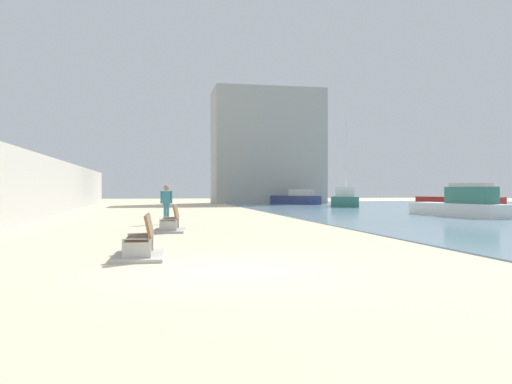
{
  "coord_description": "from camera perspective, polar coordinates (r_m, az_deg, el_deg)",
  "views": [
    {
      "loc": [
        -1.38,
        -9.63,
        1.54
      ],
      "look_at": [
        3.71,
        15.89,
        1.41
      ],
      "focal_mm": 36.04,
      "sensor_mm": 36.0,
      "label": 1
    }
  ],
  "objects": [
    {
      "name": "harbor_building",
      "position": [
        57.18,
        1.26,
        5.01
      ],
      "size": [
        12.0,
        6.0,
        12.5
      ],
      "primitive_type": "cube",
      "color": "#9E9E99",
      "rests_on": "ground"
    },
    {
      "name": "boat_nearest",
      "position": [
        30.74,
        21.81,
        -1.42
      ],
      "size": [
        2.65,
        6.77,
        1.65
      ],
      "color": "white",
      "rests_on": "water_bay"
    },
    {
      "name": "seawall",
      "position": [
        28.3,
        -23.77,
        0.57
      ],
      "size": [
        0.8,
        64.0,
        3.38
      ],
      "primitive_type": "cube",
      "color": "#ADAAA3",
      "rests_on": "ground"
    },
    {
      "name": "bench_near",
      "position": [
        11.98,
        -12.74,
        -5.98
      ],
      "size": [
        1.17,
        2.14,
        0.98
      ],
      "color": "#ADAAA3",
      "rests_on": "ground"
    },
    {
      "name": "boat_far_left",
      "position": [
        46.74,
        9.93,
        -0.77
      ],
      "size": [
        4.98,
        7.81,
        7.58
      ],
      "color": "#337060",
      "rests_on": "water_bay"
    },
    {
      "name": "boat_mid_bay",
      "position": [
        47.79,
        21.9,
        -0.65
      ],
      "size": [
        4.83,
        7.71,
        2.03
      ],
      "color": "red",
      "rests_on": "water_bay"
    },
    {
      "name": "person_walking",
      "position": [
        23.07,
        -9.92,
        -1.02
      ],
      "size": [
        0.53,
        0.23,
        1.73
      ],
      "color": "teal",
      "rests_on": "ground"
    },
    {
      "name": "boat_far_right",
      "position": [
        52.39,
        4.5,
        -0.73
      ],
      "size": [
        4.3,
        5.63,
        1.51
      ],
      "color": "navy",
      "rests_on": "water_bay"
    },
    {
      "name": "bench_far",
      "position": [
        19.12,
        -9.47,
        -3.63
      ],
      "size": [
        1.31,
        2.2,
        0.98
      ],
      "color": "#ADAAA3",
      "rests_on": "ground"
    },
    {
      "name": "ground_plane",
      "position": [
        27.71,
        -8.42,
        -2.9
      ],
      "size": [
        120.0,
        120.0,
        0.0
      ],
      "primitive_type": "plane",
      "color": "beige"
    }
  ]
}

